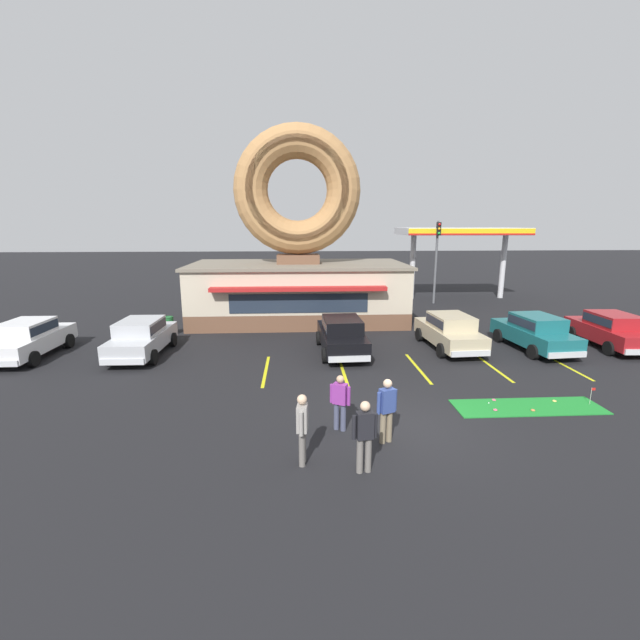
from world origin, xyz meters
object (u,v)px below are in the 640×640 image
Objects in this scene: pedestrian_clipboard_woman at (340,400)px; car_champagne at (450,330)px; pedestrian_hooded_kid at (302,426)px; car_teal at (535,331)px; golf_ball at (489,403)px; car_white at (29,337)px; pedestrian_blue_sweater_man at (387,408)px; trash_bin at (168,326)px; car_black at (342,334)px; pedestrian_leather_jacket_man at (365,433)px; putting_flag_pin at (592,392)px; car_red at (611,329)px; traffic_light_pole at (437,251)px; car_silver at (142,336)px.

car_champagne is at bearing 52.83° from pedestrian_clipboard_woman.
car_champagne is 11.53m from pedestrian_hooded_kid.
golf_ball is at bearing -128.86° from car_teal.
pedestrian_blue_sweater_man is at bearing -30.64° from car_white.
car_teal reaches higher than golf_ball.
pedestrian_hooded_kid is 14.09m from trash_bin.
car_champagne and car_black have the same top height.
car_black is at bearing 125.14° from golf_ball.
car_white is at bearing 149.36° from pedestrian_blue_sweater_man.
pedestrian_blue_sweater_man is 1.00× the size of pedestrian_leather_jacket_man.
car_red reaches higher than putting_flag_pin.
car_black is (-4.07, 5.78, 0.82)m from golf_ball.
pedestrian_hooded_kid is at bearing -162.54° from putting_flag_pin.
pedestrian_hooded_kid reaches higher than pedestrian_clipboard_woman.
car_white is at bearing 179.37° from car_black.
car_black is 2.66× the size of pedestrian_leather_jacket_man.
traffic_light_pole is (21.24, 11.51, 2.84)m from car_white.
car_black is 7.24m from pedestrian_clipboard_woman.
car_white is 22.09m from car_teal.
car_red is 3.72m from car_teal.
car_teal is 2.69× the size of pedestrian_blue_sweater_man.
traffic_light_pole is (8.36, 20.94, 2.74)m from pedestrian_leather_jacket_man.
putting_flag_pin is 0.09× the size of traffic_light_pole.
traffic_light_pole is at bearing 77.62° from golf_ball.
car_black is (-12.46, -0.24, 0.00)m from car_red.
car_champagne is at bearing -13.04° from trash_bin.
car_teal is (-3.72, -0.21, 0.00)m from car_red.
pedestrian_hooded_kid is (6.78, -8.99, 0.10)m from car_silver.
pedestrian_hooded_kid is at bearing -140.05° from car_teal.
car_black is at bearing 83.57° from pedestrian_clipboard_woman.
car_teal is at bearing 0.18° from car_black.
car_red is 2.64× the size of pedestrian_hooded_kid.
putting_flag_pin is 0.35× the size of pedestrian_clipboard_woman.
golf_ball is at bearing -24.91° from car_silver.
pedestrian_leather_jacket_man is (-0.47, -9.28, 0.10)m from car_black.
car_champagne is 0.99× the size of car_teal.
car_champagne is at bearing 178.58° from car_red.
car_white is at bearing 149.63° from pedestrian_clipboard_woman.
car_silver is 10.72m from pedestrian_clipboard_woman.
putting_flag_pin is at bearing -21.03° from car_silver.
car_black is 2.64× the size of pedestrian_hooded_kid.
traffic_light_pole is at bearing 68.88° from pedestrian_blue_sweater_man.
trash_bin is (-15.78, 9.54, 0.06)m from putting_flag_pin.
pedestrian_leather_jacket_man is at bearing -142.26° from golf_ball.
pedestrian_hooded_kid reaches higher than trash_bin.
pedestrian_blue_sweater_man reaches higher than trash_bin.
pedestrian_clipboard_woman is at bearing 57.57° from pedestrian_hooded_kid.
pedestrian_leather_jacket_man is (8.18, -9.41, 0.10)m from car_silver.
putting_flag_pin is 17.05m from car_silver.
car_silver is 17.39m from car_teal.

